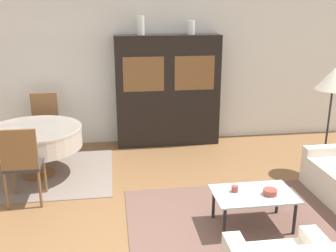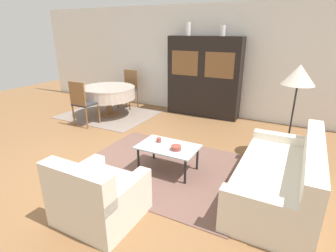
{
  "view_description": "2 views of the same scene",
  "coord_description": "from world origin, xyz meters",
  "px_view_note": "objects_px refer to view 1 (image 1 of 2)",
  "views": [
    {
      "loc": [
        -0.49,
        -3.4,
        2.46
      ],
      "look_at": [
        0.2,
        1.4,
        0.95
      ],
      "focal_mm": 42.0,
      "sensor_mm": 36.0,
      "label": 1
    },
    {
      "loc": [
        2.74,
        -2.82,
        2.1
      ],
      "look_at": [
        1.04,
        0.42,
        0.75
      ],
      "focal_mm": 28.0,
      "sensor_mm": 36.0,
      "label": 2
    }
  ],
  "objects_px": {
    "dining_chair_far": "(45,120)",
    "floor_lamp": "(333,82)",
    "dining_table": "(35,138)",
    "bowl": "(270,192)",
    "cup": "(235,189)",
    "vase_short": "(191,27)",
    "display_cabinet": "(168,91)",
    "dining_chair_near": "(22,161)",
    "coffee_table": "(254,197)",
    "vase_tall": "(141,25)"
  },
  "relations": [
    {
      "from": "display_cabinet",
      "to": "dining_table",
      "type": "xyz_separation_m",
      "value": [
        -2.12,
        -1.14,
        -0.39
      ]
    },
    {
      "from": "floor_lamp",
      "to": "dining_chair_far",
      "type": "bearing_deg",
      "value": 161.95
    },
    {
      "from": "dining_table",
      "to": "floor_lamp",
      "type": "bearing_deg",
      "value": -6.58
    },
    {
      "from": "dining_chair_near",
      "to": "vase_tall",
      "type": "bearing_deg",
      "value": 50.82
    },
    {
      "from": "dining_table",
      "to": "coffee_table",
      "type": "bearing_deg",
      "value": -34.25
    },
    {
      "from": "coffee_table",
      "to": "dining_chair_near",
      "type": "relative_size",
      "value": 0.89
    },
    {
      "from": "cup",
      "to": "vase_tall",
      "type": "distance_m",
      "value": 3.44
    },
    {
      "from": "dining_chair_near",
      "to": "cup",
      "type": "height_order",
      "value": "dining_chair_near"
    },
    {
      "from": "display_cabinet",
      "to": "vase_tall",
      "type": "bearing_deg",
      "value": 179.88
    },
    {
      "from": "cup",
      "to": "bowl",
      "type": "relative_size",
      "value": 0.49
    },
    {
      "from": "dining_table",
      "to": "dining_chair_far",
      "type": "xyz_separation_m",
      "value": [
        0.0,
        0.9,
        -0.0
      ]
    },
    {
      "from": "display_cabinet",
      "to": "dining_chair_near",
      "type": "relative_size",
      "value": 1.9
    },
    {
      "from": "display_cabinet",
      "to": "bowl",
      "type": "distance_m",
      "value": 3.15
    },
    {
      "from": "dining_chair_far",
      "to": "vase_tall",
      "type": "bearing_deg",
      "value": -171.79
    },
    {
      "from": "display_cabinet",
      "to": "vase_tall",
      "type": "xyz_separation_m",
      "value": [
        -0.46,
        0.0,
        1.14
      ]
    },
    {
      "from": "coffee_table",
      "to": "bowl",
      "type": "bearing_deg",
      "value": -19.51
    },
    {
      "from": "display_cabinet",
      "to": "coffee_table",
      "type": "bearing_deg",
      "value": -79.37
    },
    {
      "from": "dining_table",
      "to": "bowl",
      "type": "bearing_deg",
      "value": -33.5
    },
    {
      "from": "floor_lamp",
      "to": "vase_tall",
      "type": "height_order",
      "value": "vase_tall"
    },
    {
      "from": "coffee_table",
      "to": "vase_tall",
      "type": "relative_size",
      "value": 2.91
    },
    {
      "from": "dining_table",
      "to": "cup",
      "type": "height_order",
      "value": "dining_table"
    },
    {
      "from": "coffee_table",
      "to": "cup",
      "type": "distance_m",
      "value": 0.23
    },
    {
      "from": "dining_table",
      "to": "vase_tall",
      "type": "height_order",
      "value": "vase_tall"
    },
    {
      "from": "dining_table",
      "to": "dining_chair_far",
      "type": "height_order",
      "value": "dining_chair_far"
    },
    {
      "from": "dining_table",
      "to": "vase_tall",
      "type": "bearing_deg",
      "value": 34.44
    },
    {
      "from": "dining_chair_near",
      "to": "vase_tall",
      "type": "relative_size",
      "value": 3.27
    },
    {
      "from": "vase_tall",
      "to": "vase_short",
      "type": "distance_m",
      "value": 0.86
    },
    {
      "from": "coffee_table",
      "to": "display_cabinet",
      "type": "height_order",
      "value": "display_cabinet"
    },
    {
      "from": "display_cabinet",
      "to": "vase_tall",
      "type": "relative_size",
      "value": 6.22
    },
    {
      "from": "floor_lamp",
      "to": "vase_short",
      "type": "xyz_separation_m",
      "value": [
        -1.76,
        1.64,
        0.68
      ]
    },
    {
      "from": "coffee_table",
      "to": "vase_tall",
      "type": "height_order",
      "value": "vase_tall"
    },
    {
      "from": "coffee_table",
      "to": "display_cabinet",
      "type": "xyz_separation_m",
      "value": [
        -0.56,
        2.97,
        0.6
      ]
    },
    {
      "from": "floor_lamp",
      "to": "cup",
      "type": "distance_m",
      "value": 2.4
    },
    {
      "from": "coffee_table",
      "to": "bowl",
      "type": "relative_size",
      "value": 5.88
    },
    {
      "from": "dining_chair_near",
      "to": "cup",
      "type": "bearing_deg",
      "value": -19.0
    },
    {
      "from": "display_cabinet",
      "to": "dining_chair_near",
      "type": "xyz_separation_m",
      "value": [
        -2.12,
        -2.04,
        -0.39
      ]
    },
    {
      "from": "dining_chair_far",
      "to": "floor_lamp",
      "type": "bearing_deg",
      "value": 161.95
    },
    {
      "from": "dining_chair_near",
      "to": "display_cabinet",
      "type": "bearing_deg",
      "value": 43.89
    },
    {
      "from": "display_cabinet",
      "to": "cup",
      "type": "bearing_deg",
      "value": -83.01
    },
    {
      "from": "dining_chair_far",
      "to": "vase_short",
      "type": "height_order",
      "value": "vase_short"
    },
    {
      "from": "display_cabinet",
      "to": "dining_table",
      "type": "bearing_deg",
      "value": -151.75
    },
    {
      "from": "floor_lamp",
      "to": "vase_short",
      "type": "bearing_deg",
      "value": 137.05
    },
    {
      "from": "dining_chair_far",
      "to": "floor_lamp",
      "type": "height_order",
      "value": "floor_lamp"
    },
    {
      "from": "bowl",
      "to": "vase_short",
      "type": "bearing_deg",
      "value": 96.01
    },
    {
      "from": "floor_lamp",
      "to": "cup",
      "type": "relative_size",
      "value": 20.74
    },
    {
      "from": "dining_table",
      "to": "vase_short",
      "type": "relative_size",
      "value": 5.74
    },
    {
      "from": "cup",
      "to": "dining_table",
      "type": "bearing_deg",
      "value": 144.7
    },
    {
      "from": "bowl",
      "to": "dining_chair_near",
      "type": "bearing_deg",
      "value": 160.96
    },
    {
      "from": "floor_lamp",
      "to": "dining_table",
      "type": "bearing_deg",
      "value": 173.42
    },
    {
      "from": "dining_chair_near",
      "to": "dining_table",
      "type": "bearing_deg",
      "value": 90.0
    }
  ]
}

